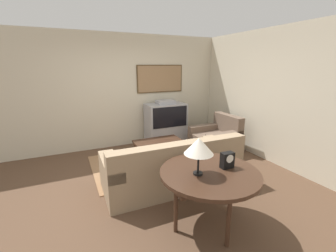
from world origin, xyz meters
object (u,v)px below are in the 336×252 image
Objects in this scene: tv at (166,123)px; coffee_table at (159,143)px; console_table at (210,176)px; mantel_clock at (227,160)px; armchair at (216,140)px; table_lamp at (199,146)px; couch at (173,169)px.

tv is 1.12m from coffee_table.
console_table is 5.99× the size of mantel_clock.
armchair is 2.13× the size of table_lamp.
coffee_table is (-1.41, 0.07, 0.11)m from armchair.
console_table is (-0.79, -3.04, 0.15)m from tv.
table_lamp is at bearing -178.87° from console_table.
tv is at bearing 79.82° from mantel_clock.
console_table is at bearing -39.55° from armchair.
mantel_clock is (-1.37, -2.04, 0.57)m from armchair.
table_lamp reaches higher than coffee_table.
tv is 3.11m from mantel_clock.
coffee_table is (-0.59, -0.94, -0.14)m from tv.
console_table is at bearing -104.62° from tv.
couch reaches higher than coffee_table.
armchair is at bearing 51.47° from console_table.
mantel_clock is (-0.55, -3.05, 0.31)m from tv.
couch is at bearing 79.28° from table_lamp.
mantel_clock is (0.04, -2.11, 0.45)m from coffee_table.
table_lamp is at bearing -107.57° from tv.
couch is (-0.76, -1.98, -0.23)m from tv.
mantel_clock is (0.25, -0.00, 0.16)m from console_table.
table_lamp is (-1.79, -2.04, 0.81)m from armchair.
armchair is 4.74× the size of mantel_clock.
coffee_table is 0.82× the size of console_table.
armchair is at bearing -147.75° from couch.
armchair is 0.96× the size of coffee_table.
table_lamp is at bearing 80.17° from couch.
mantel_clock is at bearing 102.26° from couch.
table_lamp is (-0.17, -0.00, 0.41)m from console_table.
table_lamp is (-0.97, -3.05, 0.56)m from tv.
mantel_clock is at bearing -0.14° from table_lamp.
coffee_table is (0.17, 1.04, 0.09)m from couch.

